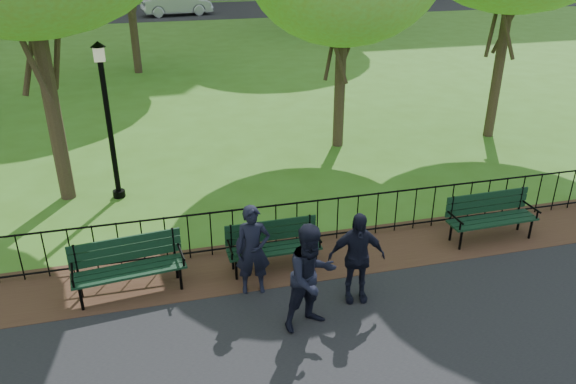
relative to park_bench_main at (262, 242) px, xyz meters
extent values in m
plane|color=#386219|center=(0.61, -1.30, -0.57)|extent=(120.00, 120.00, 0.00)
cube|color=#372016|center=(0.61, 0.20, -0.56)|extent=(60.00, 1.60, 0.01)
cube|color=black|center=(0.61, 33.70, -0.56)|extent=(70.00, 9.00, 0.01)
cylinder|color=black|center=(0.61, 0.70, 0.31)|extent=(24.00, 0.04, 0.04)
cylinder|color=black|center=(0.61, 0.70, -0.45)|extent=(24.00, 0.04, 0.04)
cylinder|color=black|center=(0.61, 0.70, -0.12)|extent=(0.02, 0.02, 0.90)
cube|color=black|center=(0.21, -0.02, -0.16)|extent=(1.63, 0.45, 0.04)
cube|color=black|center=(0.21, 0.22, 0.15)|extent=(1.63, 0.05, 0.41)
cylinder|color=black|center=(-0.50, -0.19, -0.37)|extent=(0.05, 0.05, 0.41)
cylinder|color=black|center=(0.92, -0.17, -0.37)|extent=(0.05, 0.05, 0.41)
cylinder|color=black|center=(-0.50, 0.14, -0.37)|extent=(0.05, 0.05, 0.41)
cylinder|color=black|center=(0.91, 0.15, -0.37)|extent=(0.05, 0.05, 0.41)
cylinder|color=black|center=(-0.56, -0.03, 0.00)|extent=(0.04, 0.51, 0.04)
cylinder|color=black|center=(0.98, -0.01, 0.00)|extent=(0.04, 0.51, 0.04)
ellipsoid|color=black|center=(-0.29, -0.11, 0.06)|extent=(0.37, 0.26, 0.40)
cube|color=black|center=(-2.22, -0.15, -0.12)|extent=(1.83, 0.67, 0.04)
cube|color=black|center=(-2.25, 0.10, 0.22)|extent=(1.79, 0.23, 0.45)
cylinder|color=black|center=(-2.97, -0.42, -0.35)|extent=(0.05, 0.05, 0.45)
cylinder|color=black|center=(-1.43, -0.25, -0.35)|extent=(0.05, 0.05, 0.45)
cylinder|color=black|center=(-3.01, -0.06, -0.35)|extent=(0.05, 0.05, 0.45)
cylinder|color=black|center=(-1.47, 0.11, -0.35)|extent=(0.05, 0.05, 0.45)
cylinder|color=black|center=(-3.06, -0.25, 0.06)|extent=(0.10, 0.56, 0.04)
cylinder|color=black|center=(-1.38, -0.06, 0.06)|extent=(0.10, 0.56, 0.04)
cube|color=black|center=(4.44, -0.07, -0.13)|extent=(1.75, 0.50, 0.04)
cube|color=black|center=(4.43, 0.18, 0.20)|extent=(1.74, 0.07, 0.43)
cylinder|color=black|center=(3.69, -0.26, -0.35)|extent=(0.05, 0.05, 0.43)
cylinder|color=black|center=(5.20, -0.22, -0.35)|extent=(0.05, 0.05, 0.43)
cylinder|color=black|center=(3.68, 0.09, -0.35)|extent=(0.05, 0.05, 0.43)
cylinder|color=black|center=(5.19, 0.12, -0.35)|extent=(0.05, 0.05, 0.43)
cylinder|color=black|center=(3.62, -0.09, 0.04)|extent=(0.05, 0.54, 0.04)
cylinder|color=black|center=(5.26, -0.05, 0.04)|extent=(0.05, 0.54, 0.04)
cylinder|color=black|center=(-2.48, 3.69, -0.49)|extent=(0.27, 0.27, 0.15)
cylinder|color=black|center=(-2.48, 3.69, 0.97)|extent=(0.12, 0.12, 3.07)
cube|color=beige|center=(-2.48, 3.69, 2.60)|extent=(0.21, 0.21, 0.29)
cone|color=black|center=(-2.48, 3.69, 2.79)|extent=(0.31, 0.31, 0.12)
cylinder|color=#2D2116|center=(-3.57, 3.96, 1.33)|extent=(0.32, 0.32, 3.80)
cylinder|color=#2D2116|center=(3.31, 5.57, 0.91)|extent=(0.28, 0.28, 2.95)
cylinder|color=#2D2116|center=(7.77, 5.24, 1.28)|extent=(0.29, 0.29, 3.69)
cylinder|color=#2D2116|center=(-1.87, 15.66, 1.25)|extent=(0.33, 0.33, 3.64)
imported|color=black|center=(-0.27, -0.57, 0.21)|extent=(0.60, 0.43, 1.54)
imported|color=black|center=(0.38, -1.64, 0.29)|extent=(0.91, 0.65, 1.69)
imported|color=black|center=(1.26, -1.18, 0.21)|extent=(0.95, 0.51, 1.54)
imported|color=yellow|center=(-6.90, 33.27, 0.28)|extent=(5.30, 3.45, 1.68)
imported|color=#B0B2B8|center=(0.94, 31.74, 0.20)|extent=(4.80, 2.24, 1.52)
camera|label=1|loc=(-1.64, -8.15, 4.90)|focal=35.00mm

